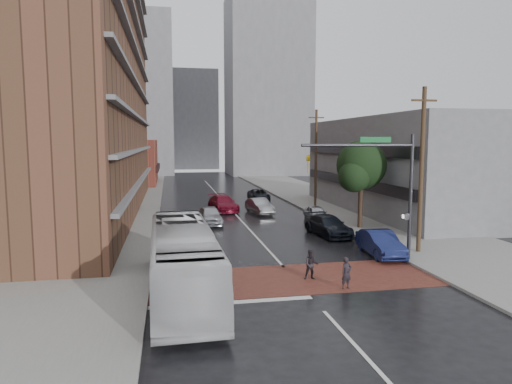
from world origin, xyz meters
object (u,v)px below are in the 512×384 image
car_parked_mid (328,226)px  car_parked_far (317,214)px  car_travel_b (259,206)px  car_parked_near (380,243)px  pedestrian_b (311,265)px  car_travel_a (210,215)px  pedestrian_a (346,273)px  car_travel_c (223,203)px  transit_bus (183,261)px  suv_travel (259,195)px

car_parked_mid → car_parked_far: (1.05, 5.83, -0.07)m
car_travel_b → car_parked_near: (4.02, -16.88, 0.02)m
pedestrian_b → car_travel_a: 16.48m
pedestrian_a → car_travel_c: (-2.85, 24.62, 0.00)m
pedestrian_b → car_travel_c: bearing=101.3°
transit_bus → pedestrian_a: size_ratio=7.53×
pedestrian_b → car_parked_mid: bearing=73.0°
car_travel_c → suv_travel: (4.92, 6.92, -0.10)m
car_travel_c → car_travel_a: bearing=-114.3°
transit_bus → car_travel_c: (4.60, 24.12, -0.83)m
transit_bus → car_travel_b: transit_bus is taller
pedestrian_b → transit_bus: bearing=-162.1°
pedestrian_b → car_parked_far: bearing=77.9°
pedestrian_a → car_travel_c: size_ratio=0.29×
pedestrian_a → car_parked_near: bearing=34.1°
car_parked_mid → transit_bus: bearing=-142.2°
transit_bus → car_travel_b: (7.78, 21.88, -0.87)m
pedestrian_a → car_travel_b: (0.34, 22.38, -0.03)m
car_travel_a → car_travel_b: (5.08, 4.59, -0.02)m
pedestrian_b → car_travel_c: car_travel_c is taller
car_parked_mid → pedestrian_a: bearing=-114.2°
car_travel_b → car_travel_c: (-3.19, 2.24, 0.04)m
transit_bus → car_travel_c: size_ratio=2.17×
car_travel_b → car_parked_mid: car_travel_b is taller
pedestrian_b → car_parked_near: (5.50, 3.79, -0.00)m
car_parked_far → car_travel_a: bearing=-179.7°
transit_bus → pedestrian_a: (7.44, -0.50, -0.83)m
car_parked_near → suv_travel: bearing=98.9°
car_parked_mid → car_parked_far: car_parked_mid is taller
pedestrian_b → suv_travel: pedestrian_b is taller
pedestrian_b → car_parked_near: 6.68m
car_travel_b → car_parked_mid: size_ratio=0.88×
car_travel_a → car_travel_c: bearing=71.7°
car_travel_c → car_travel_b: bearing=-44.0°
transit_bus → car_parked_far: size_ratio=2.98×
car_travel_a → suv_travel: bearing=60.9°
transit_bus → suv_travel: transit_bus is taller
pedestrian_a → pedestrian_b: size_ratio=1.01×
pedestrian_a → car_parked_mid: size_ratio=0.30×
pedestrian_a → suv_travel: size_ratio=0.32×
car_travel_a → pedestrian_a: bearing=-77.9°
car_travel_a → car_parked_near: size_ratio=0.96×
car_travel_b → pedestrian_b: bearing=-103.4°
suv_travel → car_parked_far: (2.29, -14.05, -0.01)m
car_travel_c → pedestrian_a: bearing=-92.3°
pedestrian_a → car_travel_b: 22.38m
transit_bus → suv_travel: (9.51, 31.05, -0.92)m
car_parked_near → pedestrian_b: bearing=-141.5°
transit_bus → car_travel_a: transit_bus is taller
pedestrian_b → car_travel_a: pedestrian_b is taller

